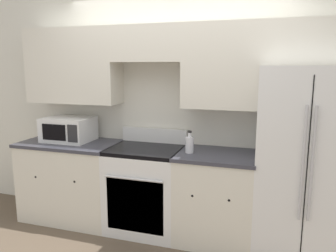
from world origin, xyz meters
The scene contains 8 objects.
ground_plane centered at (0.00, 0.00, 0.00)m, with size 12.00×12.00×0.00m, color brown.
wall_back centered at (0.01, 0.58, 1.50)m, with size 8.00×0.39×2.60m.
lower_cabinets_left centered at (-1.18, 0.31, 0.46)m, with size 1.11×0.64×0.91m.
lower_cabinets_right centered at (0.51, 0.31, 0.46)m, with size 0.78×0.64×0.91m.
oven_range centered at (-0.25, 0.31, 0.46)m, with size 0.76×0.65×1.07m.
refrigerator centered at (1.30, 0.35, 0.89)m, with size 0.84×0.73×1.77m.
microwave centered at (-1.22, 0.36, 1.05)m, with size 0.53×0.42×0.27m.
bottle centered at (0.24, 0.26, 1.00)m, with size 0.08×0.08×0.22m.
Camera 1 is at (0.99, -2.82, 1.76)m, focal length 35.00 mm.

